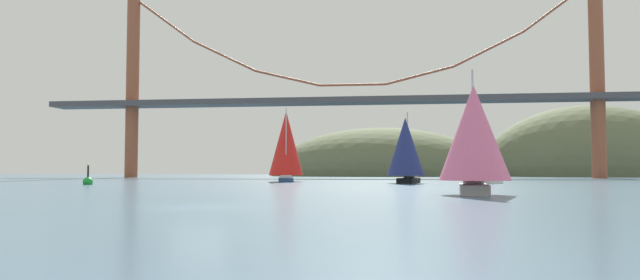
{
  "coord_description": "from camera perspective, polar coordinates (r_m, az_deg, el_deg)",
  "views": [
    {
      "loc": [
        8.55,
        -24.3,
        1.66
      ],
      "look_at": [
        0.0,
        41.43,
        5.16
      ],
      "focal_mm": 31.89,
      "sensor_mm": 36.0,
      "label": 1
    }
  ],
  "objects": [
    {
      "name": "sailboat_pink_spinnaker",
      "position": [
        38.77,
        15.2,
        0.39
      ],
      "size": [
        5.05,
        7.76,
        8.52
      ],
      "color": "#B7B2A8",
      "rests_on": "ground_plane"
    },
    {
      "name": "headland_right",
      "position": [
        167.41,
        25.35,
        -3.3
      ],
      "size": [
        57.08,
        44.0,
        37.77
      ],
      "primitive_type": "ellipsoid",
      "color": "#5B6647",
      "rests_on": "ground_plane"
    },
    {
      "name": "sailboat_red_spinnaker",
      "position": [
        81.23,
        -3.43,
        -0.45
      ],
      "size": [
        5.74,
        8.97,
        10.37
      ],
      "color": "navy",
      "rests_on": "ground_plane"
    },
    {
      "name": "headland_center",
      "position": [
        159.35,
        6.14,
        -3.6
      ],
      "size": [
        61.97,
        44.0,
        26.84
      ],
      "primitive_type": "ellipsoid",
      "color": "#5B6647",
      "rests_on": "ground_plane"
    },
    {
      "name": "channel_buoy",
      "position": [
        69.41,
        -22.26,
        -3.86
      ],
      "size": [
        1.1,
        1.1,
        2.64
      ],
      "color": "green",
      "rests_on": "ground_plane"
    },
    {
      "name": "suspension_bridge",
      "position": [
        120.71,
        3.29,
        4.74
      ],
      "size": [
        134.33,
        6.0,
        40.49
      ],
      "color": "brown",
      "rests_on": "ground_plane"
    },
    {
      "name": "ground_plane",
      "position": [
        25.82,
        -12.02,
        -6.64
      ],
      "size": [
        360.0,
        360.0,
        0.0
      ],
      "primitive_type": "plane",
      "color": "#426075"
    },
    {
      "name": "sailboat_navy_sail",
      "position": [
        70.41,
        8.59,
        -0.85
      ],
      "size": [
        5.43,
        8.32,
        8.88
      ],
      "color": "black",
      "rests_on": "ground_plane"
    },
    {
      "name": "sailboat_crimson_sail",
      "position": [
        76.51,
        15.56,
        -1.06
      ],
      "size": [
        5.85,
        8.57,
        8.76
      ],
      "color": "white",
      "rests_on": "ground_plane"
    }
  ]
}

